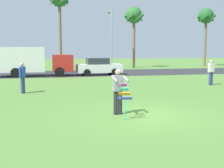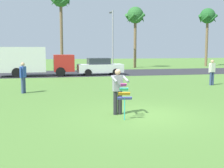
# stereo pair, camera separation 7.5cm
# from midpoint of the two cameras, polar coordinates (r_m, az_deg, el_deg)

# --- Properties ---
(ground_plane) EXTENTS (120.00, 120.00, 0.00)m
(ground_plane) POSITION_cam_midpoint_polar(r_m,az_deg,el_deg) (11.26, 5.74, -6.01)
(ground_plane) COLOR #568438
(road_strip) EXTENTS (120.00, 8.00, 0.01)m
(road_strip) POSITION_cam_midpoint_polar(r_m,az_deg,el_deg) (30.17, -6.11, 2.08)
(road_strip) COLOR #2D2D33
(road_strip) RESTS_ON ground
(person_kite_flyer) EXTENTS (0.58, 0.69, 1.73)m
(person_kite_flyer) POSITION_cam_midpoint_polar(r_m,az_deg,el_deg) (11.17, 0.98, -1.12)
(person_kite_flyer) COLOR #26262B
(person_kite_flyer) RESTS_ON ground
(kite_held) EXTENTS (0.53, 0.68, 1.24)m
(kite_held) POSITION_cam_midpoint_polar(r_m,az_deg,el_deg) (10.49, 2.21, -2.18)
(kite_held) COLOR #D83399
(kite_held) RESTS_ON ground
(parked_truck_red_cab) EXTENTS (6.71, 2.13, 2.62)m
(parked_truck_red_cab) POSITION_cam_midpoint_polar(r_m,az_deg,el_deg) (27.51, -15.54, 4.35)
(parked_truck_red_cab) COLOR #B2231E
(parked_truck_red_cab) RESTS_ON ground
(parked_car_white) EXTENTS (4.26, 1.95, 1.60)m
(parked_car_white) POSITION_cam_midpoint_polar(r_m,az_deg,el_deg) (27.96, -2.63, 3.32)
(parked_car_white) COLOR white
(parked_car_white) RESTS_ON ground
(palm_tree_right_near) EXTENTS (2.58, 2.71, 9.59)m
(palm_tree_right_near) POSITION_cam_midpoint_polar(r_m,az_deg,el_deg) (37.92, -10.11, 15.24)
(palm_tree_right_near) COLOR brown
(palm_tree_right_near) RESTS_ON ground
(palm_tree_centre_far) EXTENTS (2.58, 2.71, 7.75)m
(palm_tree_centre_far) POSITION_cam_midpoint_polar(r_m,az_deg,el_deg) (38.80, 4.19, 12.60)
(palm_tree_centre_far) COLOR brown
(palm_tree_centre_far) RESTS_ON ground
(palm_tree_far_left) EXTENTS (2.58, 2.71, 8.02)m
(palm_tree_far_left) POSITION_cam_midpoint_polar(r_m,az_deg,el_deg) (44.16, 17.56, 11.94)
(palm_tree_far_left) COLOR brown
(palm_tree_far_left) RESTS_ON ground
(streetlight_pole) EXTENTS (0.24, 1.65, 7.00)m
(streetlight_pole) POSITION_cam_midpoint_polar(r_m,az_deg,el_deg) (36.06, -0.21, 9.25)
(streetlight_pole) COLOR #9E9EA3
(streetlight_pole) RESTS_ON ground
(person_walker_near) EXTENTS (0.56, 0.29, 1.73)m
(person_walker_near) POSITION_cam_midpoint_polar(r_m,az_deg,el_deg) (21.31, 18.39, 2.29)
(person_walker_near) COLOR #384772
(person_walker_near) RESTS_ON ground
(person_walker_far) EXTENTS (0.35, 0.52, 1.73)m
(person_walker_far) POSITION_cam_midpoint_polar(r_m,az_deg,el_deg) (17.28, -16.93, 1.36)
(person_walker_far) COLOR #384772
(person_walker_far) RESTS_ON ground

